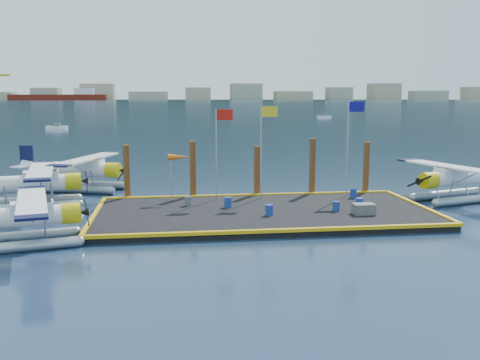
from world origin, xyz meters
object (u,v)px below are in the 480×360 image
Objects in this scene: drum_3 at (269,210)px; drum_4 at (353,193)px; seaplane_d at (455,181)px; flagpole_blue at (351,134)px; piling_4 at (366,170)px; windsock at (178,158)px; drum_5 at (228,202)px; piling_1 at (193,171)px; piling_2 at (257,173)px; crate at (364,209)px; drum_0 at (188,201)px; piling_0 at (127,174)px; drum_2 at (359,203)px; seaplane_a at (25,220)px; seaplane_b at (35,186)px; piling_3 at (312,169)px; flagpole_red at (219,140)px; drum_1 at (336,206)px; flagpole_yellow at (264,138)px; seaplane_c at (84,172)px.

drum_3 reaches higher than drum_4.
flagpole_blue is (-7.31, 0.83, 3.23)m from seaplane_d.
windsock is at bearing -173.25° from piling_4.
seaplane_d is 16.16m from drum_5.
windsock is 0.74× the size of piling_1.
piling_2 is (2.54, 4.26, 1.18)m from drum_5.
piling_1 is at bearing 143.22° from crate.
drum_0 is (-18.49, -0.98, -0.76)m from seaplane_d.
seaplane_d reaches higher than crate.
piling_4 is at bearing 0.00° from piling_0.
piling_0 is at bearing 173.99° from flagpole_blue.
seaplane_d is at bearing 21.72° from drum_2.
seaplane_a is at bearing -166.09° from drum_2.
seaplane_a is 19.19m from drum_2.
windsock is 0.78× the size of piling_0.
piling_2 reaches higher than seaplane_d.
seaplane_a is 2.15× the size of piling_0.
seaplane_b reaches higher than drum_5.
flagpole_blue is 3.72m from piling_3.
flagpole_red is 2.97m from windsock.
drum_1 is at bearing -36.69° from piling_1.
drum_4 is 0.20× the size of windsock.
piling_0 is at bearing 144.56° from seaplane_a.
drum_4 is (11.26, 1.13, 0.01)m from drum_0.
drum_5 reaches higher than drum_0.
windsock is at bearing 134.41° from drum_3.
seaplane_b is 18.87m from piling_3.
piling_0 is (-15.20, 1.60, -2.69)m from flagpole_blue.
drum_4 is at bearing -6.37° from flagpole_yellow.
drum_4 is 0.15× the size of piling_1.
flagpole_red is at bearing 70.50° from seaplane_d.
piling_3 is at bearing 13.25° from flagpole_red.
drum_0 is 10.71m from drum_2.
piling_2 is (-6.20, 1.60, -2.79)m from flagpole_blue.
seaplane_a is 1.38× the size of flagpole_yellow.
seaplane_a is 23.48m from piling_4.
seaplane_d reaches higher than drum_5.
drum_5 is 0.20× the size of windsock.
drum_2 is at bearing -37.21° from flagpole_yellow.
flagpole_blue reaches higher than flagpole_red.
seaplane_c reaches higher than seaplane_a.
drum_1 is 0.16× the size of piling_2.
windsock is at bearing -163.85° from piling_2.
seaplane_a is 15.52m from seaplane_c.
crate is (-8.33, -4.80, -0.74)m from seaplane_d.
flagpole_red reaches higher than drum_0.
piling_4 is (22.83, 0.88, 0.53)m from seaplane_b.
drum_2 is 5.69m from flagpole_blue.
flagpole_yellow is 4.75m from piling_3.
piling_4 is at bearing 0.00° from piling_2.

